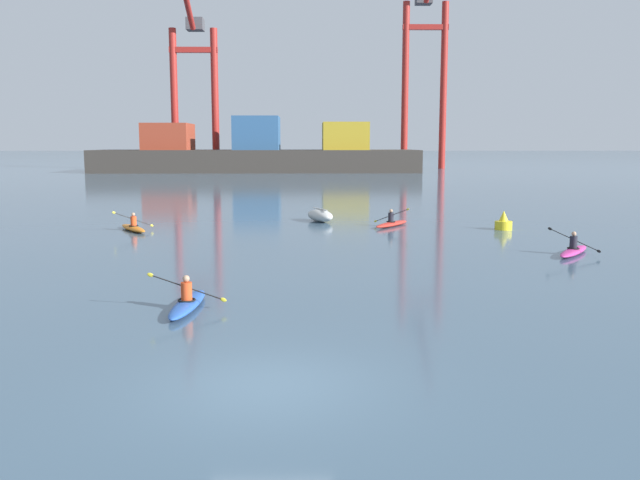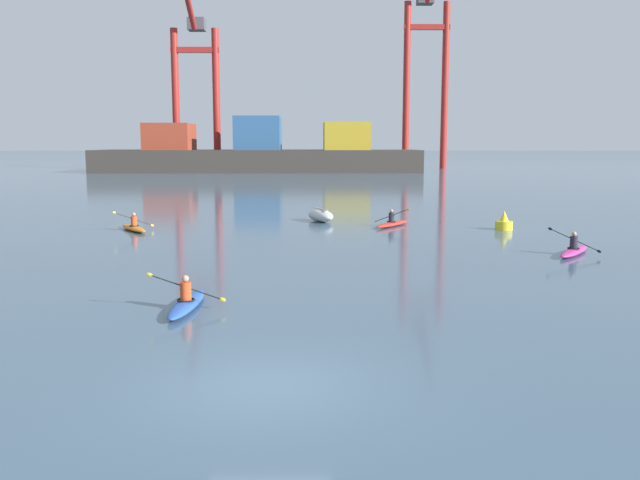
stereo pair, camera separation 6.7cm
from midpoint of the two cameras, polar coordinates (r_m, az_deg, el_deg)
name	(u,v)px [view 2 (the right image)]	position (r m, az deg, el deg)	size (l,w,h in m)	color
ground_plane	(266,386)	(12.92, -4.43, -12.20)	(800.00, 800.00, 0.00)	#425B70
container_barge	(259,154)	(108.07, -5.18, 7.26)	(50.62, 11.95, 8.65)	#38332D
gantry_crane_west	(195,72)	(116.39, -10.51, 13.80)	(7.96, 18.67, 32.42)	maroon
gantry_crane_west_mid	(427,60)	(123.85, 8.99, 14.77)	(8.02, 16.83, 37.02)	maroon
capsized_dinghy	(321,216)	(39.06, 0.10, 2.08)	(2.01, 2.82, 0.76)	beige
channel_buoy	(504,223)	(36.66, 15.31, 1.40)	(0.90, 0.90, 1.00)	yellow
kayak_magenta	(574,250)	(29.37, 20.69, -0.82)	(2.46, 3.12, 1.08)	#C13384
kayak_blue	(187,303)	(18.89, -11.07, -5.21)	(2.19, 3.43, 1.03)	#2856B2
kayak_orange	(134,227)	(36.27, -15.39, 1.03)	(2.29, 3.21, 1.09)	orange
kayak_red	(392,223)	(36.99, 6.15, 1.41)	(2.43, 3.14, 1.08)	red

